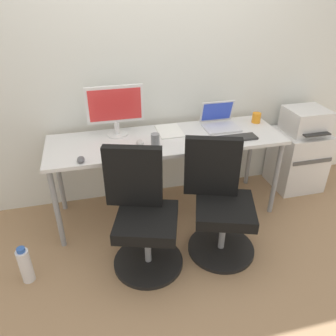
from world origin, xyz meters
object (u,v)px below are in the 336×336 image
at_px(side_cabinet, 297,159).
at_px(desktop_monitor, 115,107).
at_px(water_bottle_on_floor, 25,265).
at_px(office_chair_right, 220,204).
at_px(printer, 306,121).
at_px(open_laptop, 220,121).
at_px(office_chair_left, 143,216).
at_px(coffee_mug, 256,118).

height_order(side_cabinet, desktop_monitor, desktop_monitor).
xyz_separation_m(water_bottle_on_floor, desktop_monitor, (0.80, 0.75, 0.86)).
bearing_deg(water_bottle_on_floor, office_chair_right, 0.30).
bearing_deg(desktop_monitor, side_cabinet, -1.65).
distance_m(water_bottle_on_floor, desktop_monitor, 1.39).
relative_size(printer, open_laptop, 1.29).
relative_size(office_chair_right, water_bottle_on_floor, 3.03).
bearing_deg(water_bottle_on_floor, open_laptop, 22.22).
bearing_deg(side_cabinet, open_laptop, 179.55).
xyz_separation_m(office_chair_left, open_laptop, (0.85, 0.70, 0.39)).
height_order(printer, desktop_monitor, desktop_monitor).
bearing_deg(open_laptop, office_chair_left, -140.71).
height_order(printer, coffee_mug, printer).
bearing_deg(office_chair_right, coffee_mug, 48.96).
xyz_separation_m(office_chair_left, desktop_monitor, (-0.08, 0.74, 0.59)).
height_order(printer, open_laptop, open_laptop).
relative_size(office_chair_right, open_laptop, 3.03).
distance_m(side_cabinet, desktop_monitor, 1.96).
relative_size(printer, coffee_mug, 4.35).
xyz_separation_m(office_chair_right, water_bottle_on_floor, (-1.48, -0.01, -0.28)).
relative_size(office_chair_right, printer, 2.35).
bearing_deg(desktop_monitor, printer, -1.68).
distance_m(desktop_monitor, open_laptop, 0.95).
height_order(office_chair_right, coffee_mug, office_chair_right).
bearing_deg(coffee_mug, printer, -2.53).
xyz_separation_m(office_chair_left, water_bottle_on_floor, (-0.87, -0.01, -0.28)).
height_order(desktop_monitor, coffee_mug, desktop_monitor).
distance_m(side_cabinet, open_laptop, 1.03).
bearing_deg(office_chair_right, open_laptop, 70.63).
distance_m(office_chair_left, office_chair_right, 0.61).
bearing_deg(open_laptop, printer, -0.51).
xyz_separation_m(office_chair_right, coffee_mug, (0.62, 0.71, 0.38)).
distance_m(office_chair_right, open_laptop, 0.83).
xyz_separation_m(desktop_monitor, open_laptop, (0.93, -0.05, -0.20)).
distance_m(office_chair_left, coffee_mug, 1.47).
bearing_deg(office_chair_right, water_bottle_on_floor, -179.70).
height_order(office_chair_right, side_cabinet, office_chair_right).
height_order(office_chair_right, desktop_monitor, desktop_monitor).
height_order(office_chair_left, office_chair_right, same).
height_order(water_bottle_on_floor, desktop_monitor, desktop_monitor).
height_order(water_bottle_on_floor, open_laptop, open_laptop).
bearing_deg(office_chair_left, office_chair_right, -0.03).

